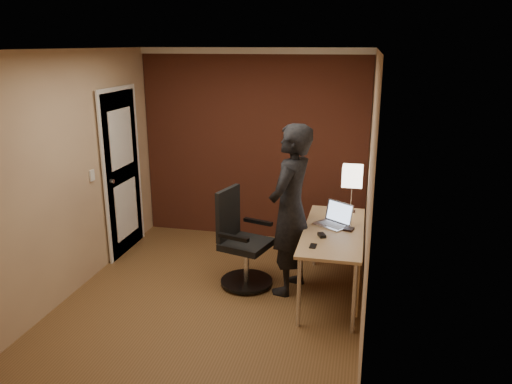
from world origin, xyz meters
TOP-DOWN VIEW (x-y plane):
  - room at (-0.27, 1.54)m, footprint 4.00×4.00m
  - desk at (1.25, 0.46)m, footprint 0.60×1.50m
  - desk_lamp at (1.32, 1.05)m, footprint 0.22×0.22m
  - laptop at (1.18, 0.61)m, footprint 0.42×0.40m
  - mouse at (1.08, 0.24)m, footprint 0.10×0.12m
  - phone at (1.02, -0.02)m, footprint 0.07×0.12m
  - wallet at (1.33, 0.48)m, footprint 0.11×0.13m
  - office_chair at (0.20, 0.50)m, footprint 0.59×0.65m
  - person at (0.73, 0.48)m, footprint 0.59×0.75m

SIDE VIEW (x-z plane):
  - office_chair at x=0.20m, z-range -0.06..0.99m
  - desk at x=1.25m, z-range 0.24..0.97m
  - phone at x=1.02m, z-range 0.73..0.74m
  - wallet at x=1.33m, z-range 0.73..0.75m
  - mouse at x=1.08m, z-range 0.73..0.76m
  - laptop at x=1.18m, z-range 0.68..0.91m
  - person at x=0.73m, z-range 0.00..1.80m
  - desk_lamp at x=1.32m, z-range 0.88..1.41m
  - room at x=-0.27m, z-range -0.63..3.37m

